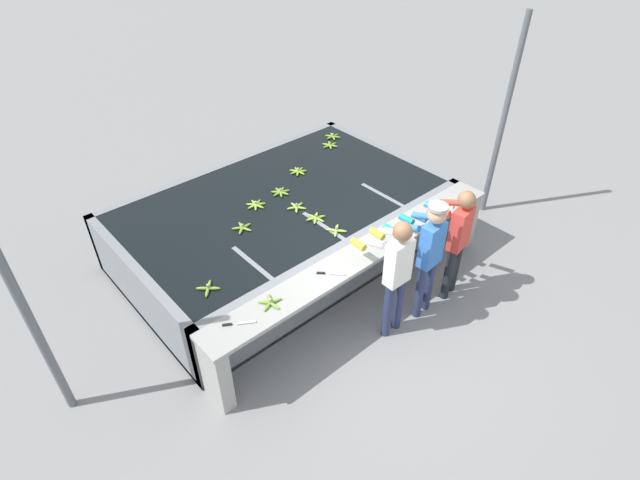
{
  "coord_description": "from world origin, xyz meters",
  "views": [
    {
      "loc": [
        -3.59,
        -3.0,
        4.79
      ],
      "look_at": [
        0.0,
        1.03,
        0.65
      ],
      "focal_mm": 28.0,
      "sensor_mm": 36.0,
      "label": 1
    }
  ],
  "objects": [
    {
      "name": "ground_plane",
      "position": [
        0.0,
        0.0,
        0.0
      ],
      "size": [
        80.0,
        80.0,
        0.0
      ],
      "primitive_type": "plane",
      "color": "gray",
      "rests_on": "ground"
    },
    {
      "name": "wash_tank",
      "position": [
        0.0,
        1.87,
        0.46
      ],
      "size": [
        4.59,
        2.85,
        0.93
      ],
      "color": "gray",
      "rests_on": "ground"
    },
    {
      "name": "work_ledge",
      "position": [
        0.0,
        0.23,
        0.66
      ],
      "size": [
        4.59,
        0.45,
        0.93
      ],
      "color": "#9E9E99",
      "rests_on": "ground"
    },
    {
      "name": "worker_0",
      "position": [
        -0.02,
        -0.31,
        1.01
      ],
      "size": [
        0.41,
        0.72,
        1.67
      ],
      "color": "navy",
      "rests_on": "ground"
    },
    {
      "name": "worker_1",
      "position": [
        0.53,
        -0.35,
        1.02
      ],
      "size": [
        0.43,
        0.73,
        1.68
      ],
      "color": "navy",
      "rests_on": "ground"
    },
    {
      "name": "worker_2",
      "position": [
        1.08,
        -0.37,
        0.98
      ],
      "size": [
        0.48,
        0.73,
        1.64
      ],
      "color": "#1E2328",
      "rests_on": "ground"
    },
    {
      "name": "banana_bunch_floating_0",
      "position": [
        0.0,
        1.52,
        0.95
      ],
      "size": [
        0.28,
        0.27,
        0.08
      ],
      "color": "#93BC3D",
      "rests_on": "wash_tank"
    },
    {
      "name": "banana_bunch_floating_1",
      "position": [
        0.03,
        1.15,
        0.95
      ],
      "size": [
        0.28,
        0.28,
        0.08
      ],
      "color": "#8CB738",
      "rests_on": "wash_tank"
    },
    {
      "name": "banana_bunch_floating_2",
      "position": [
        1.62,
        2.6,
        0.95
      ],
      "size": [
        0.28,
        0.27,
        0.08
      ],
      "color": "#7FAD33",
      "rests_on": "wash_tank"
    },
    {
      "name": "banana_bunch_floating_3",
      "position": [
        1.88,
        2.81,
        0.95
      ],
      "size": [
        0.28,
        0.26,
        0.08
      ],
      "color": "#75A333",
      "rests_on": "wash_tank"
    },
    {
      "name": "banana_bunch_floating_4",
      "position": [
        -1.79,
        0.91,
        0.95
      ],
      "size": [
        0.23,
        0.23,
        0.08
      ],
      "color": "#75A333",
      "rests_on": "wash_tank"
    },
    {
      "name": "banana_bunch_floating_5",
      "position": [
        0.08,
        1.98,
        0.95
      ],
      "size": [
        0.28,
        0.28,
        0.08
      ],
      "color": "#75A333",
      "rests_on": "wash_tank"
    },
    {
      "name": "banana_bunch_floating_6",
      "position": [
        -0.39,
        1.95,
        0.95
      ],
      "size": [
        0.28,
        0.28,
        0.08
      ],
      "color": "#8CB738",
      "rests_on": "wash_tank"
    },
    {
      "name": "banana_bunch_floating_7",
      "position": [
        0.65,
        2.28,
        0.95
      ],
      "size": [
        0.28,
        0.28,
        0.08
      ],
      "color": "#7FAD33",
      "rests_on": "wash_tank"
    },
    {
      "name": "banana_bunch_floating_8",
      "position": [
        -0.84,
        1.62,
        0.95
      ],
      "size": [
        0.27,
        0.28,
        0.08
      ],
      "color": "#75A333",
      "rests_on": "wash_tank"
    },
    {
      "name": "banana_bunch_floating_9",
      "position": [
        0.04,
        0.76,
        0.95
      ],
      "size": [
        0.24,
        0.24,
        0.08
      ],
      "color": "#9EC642",
      "rests_on": "wash_tank"
    },
    {
      "name": "banana_bunch_ledge_0",
      "position": [
        1.71,
        0.16,
        0.95
      ],
      "size": [
        0.28,
        0.28,
        0.08
      ],
      "color": "#93BC3D",
      "rests_on": "work_ledge"
    },
    {
      "name": "banana_bunch_ledge_1",
      "position": [
        -1.41,
        0.26,
        0.95
      ],
      "size": [
        0.28,
        0.27,
        0.08
      ],
      "color": "#75A333",
      "rests_on": "work_ledge"
    },
    {
      "name": "knife_0",
      "position": [
        -1.87,
        0.27,
        0.94
      ],
      "size": [
        0.31,
        0.21,
        0.02
      ],
      "color": "silver",
      "rests_on": "work_ledge"
    },
    {
      "name": "knife_1",
      "position": [
        -0.62,
        0.22,
        0.94
      ],
      "size": [
        0.27,
        0.27,
        0.02
      ],
      "color": "silver",
      "rests_on": "work_ledge"
    },
    {
      "name": "support_post_left",
      "position": [
        -3.46,
        1.26,
        1.6
      ],
      "size": [
        0.09,
        0.09,
        3.2
      ],
      "color": "slate",
      "rests_on": "ground"
    },
    {
      "name": "support_post_right",
      "position": [
        3.24,
        0.47,
        1.6
      ],
      "size": [
        0.09,
        0.09,
        3.2
      ],
      "color": "slate",
      "rests_on": "ground"
    }
  ]
}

